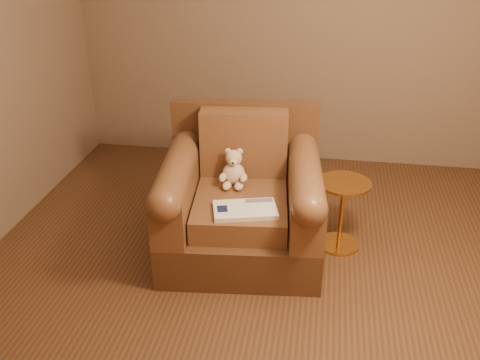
# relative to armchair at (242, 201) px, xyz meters

# --- Properties ---
(floor) EXTENTS (4.00, 4.00, 0.00)m
(floor) POSITION_rel_armchair_xyz_m (0.18, -0.31, -0.38)
(floor) COLOR #54321C
(floor) RESTS_ON ground
(room) EXTENTS (4.02, 4.02, 2.71)m
(room) POSITION_rel_armchair_xyz_m (0.18, -0.31, 1.33)
(room) COLOR #7E624D
(room) RESTS_ON ground
(armchair) EXTENTS (1.19, 1.14, 0.98)m
(armchair) POSITION_rel_armchair_xyz_m (0.00, 0.00, 0.00)
(armchair) COLOR #4D2D19
(armchair) RESTS_ON floor
(teddy_bear) EXTENTS (0.20, 0.23, 0.27)m
(teddy_bear) POSITION_rel_armchair_xyz_m (-0.07, 0.08, 0.19)
(teddy_bear) COLOR beige
(teddy_bear) RESTS_ON armchair
(guidebook) EXTENTS (0.46, 0.34, 0.03)m
(guidebook) POSITION_rel_armchair_xyz_m (0.07, -0.30, 0.11)
(guidebook) COLOR beige
(guidebook) RESTS_ON armchair
(side_table) EXTENTS (0.38, 0.38, 0.53)m
(side_table) POSITION_rel_armchair_xyz_m (0.71, 0.12, -0.09)
(side_table) COLOR gold
(side_table) RESTS_ON floor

